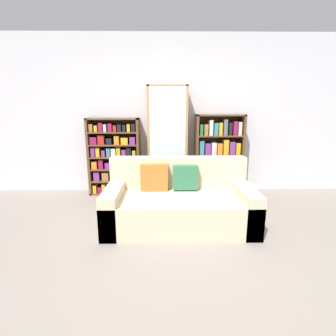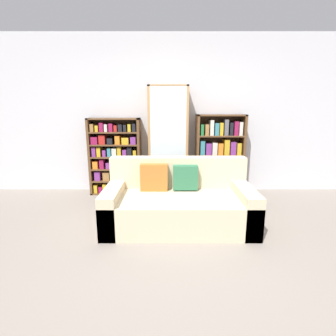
{
  "view_description": "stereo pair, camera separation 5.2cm",
  "coord_description": "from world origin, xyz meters",
  "px_view_note": "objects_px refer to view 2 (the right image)",
  "views": [
    {
      "loc": [
        -0.12,
        -2.46,
        1.49
      ],
      "look_at": [
        -0.07,
        1.34,
        0.61
      ],
      "focal_mm": 28.0,
      "sensor_mm": 36.0,
      "label": 1
    },
    {
      "loc": [
        -0.07,
        -2.46,
        1.49
      ],
      "look_at": [
        -0.07,
        1.34,
        0.61
      ],
      "focal_mm": 28.0,
      "sensor_mm": 36.0,
      "label": 2
    }
  ],
  "objects_px": {
    "display_cabinet": "(168,141)",
    "couch": "(178,203)",
    "wine_bottle": "(189,193)",
    "bookshelf_left": "(115,157)",
    "bookshelf_right": "(219,156)"
  },
  "relations": [
    {
      "from": "couch",
      "to": "bookshelf_left",
      "type": "height_order",
      "value": "bookshelf_left"
    },
    {
      "from": "bookshelf_left",
      "to": "bookshelf_right",
      "type": "relative_size",
      "value": 0.96
    },
    {
      "from": "bookshelf_right",
      "to": "display_cabinet",
      "type": "bearing_deg",
      "value": -178.93
    },
    {
      "from": "couch",
      "to": "bookshelf_right",
      "type": "xyz_separation_m",
      "value": [
        0.76,
        1.28,
        0.38
      ]
    },
    {
      "from": "couch",
      "to": "wine_bottle",
      "type": "xyz_separation_m",
      "value": [
        0.21,
        0.77,
        -0.13
      ]
    },
    {
      "from": "couch",
      "to": "wine_bottle",
      "type": "height_order",
      "value": "couch"
    },
    {
      "from": "display_cabinet",
      "to": "couch",
      "type": "bearing_deg",
      "value": -84.07
    },
    {
      "from": "bookshelf_left",
      "to": "bookshelf_right",
      "type": "distance_m",
      "value": 1.81
    },
    {
      "from": "wine_bottle",
      "to": "couch",
      "type": "bearing_deg",
      "value": -105.02
    },
    {
      "from": "bookshelf_right",
      "to": "wine_bottle",
      "type": "relative_size",
      "value": 3.73
    },
    {
      "from": "bookshelf_left",
      "to": "wine_bottle",
      "type": "height_order",
      "value": "bookshelf_left"
    },
    {
      "from": "display_cabinet",
      "to": "bookshelf_right",
      "type": "bearing_deg",
      "value": 1.07
    },
    {
      "from": "bookshelf_left",
      "to": "display_cabinet",
      "type": "relative_size",
      "value": 0.71
    },
    {
      "from": "couch",
      "to": "display_cabinet",
      "type": "bearing_deg",
      "value": 95.93
    },
    {
      "from": "bookshelf_right",
      "to": "bookshelf_left",
      "type": "bearing_deg",
      "value": 180.0
    }
  ]
}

